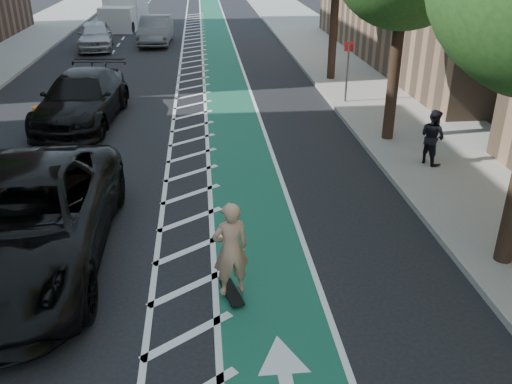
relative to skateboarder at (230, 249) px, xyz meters
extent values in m
plane|color=black|center=(-2.30, 0.36, -1.05)|extent=(120.00, 120.00, 0.00)
cube|color=#164F40|center=(0.70, 10.36, -1.04)|extent=(2.00, 90.00, 0.01)
cube|color=silver|center=(-0.80, 10.36, -1.04)|extent=(1.40, 90.00, 0.01)
cube|color=gray|center=(7.20, 10.36, -0.97)|extent=(5.00, 90.00, 0.15)
cube|color=gray|center=(4.75, 10.36, -0.97)|extent=(0.12, 90.00, 0.16)
cylinder|color=#382619|center=(5.60, 8.36, 1.15)|extent=(0.36, 0.36, 4.40)
cylinder|color=#382619|center=(5.60, 16.36, 1.15)|extent=(0.36, 0.36, 4.40)
cylinder|color=#4C4C4C|center=(5.30, 12.36, 0.15)|extent=(0.08, 0.08, 2.40)
cube|color=red|center=(5.30, 12.36, 1.25)|extent=(0.35, 0.02, 0.35)
cube|color=black|center=(0.00, 0.00, -0.94)|extent=(0.46, 0.91, 0.03)
cylinder|color=black|center=(-0.16, 0.26, -1.01)|extent=(0.05, 0.07, 0.07)
cylinder|color=black|center=(0.01, 0.30, -1.01)|extent=(0.05, 0.07, 0.07)
cylinder|color=black|center=(-0.01, -0.30, -1.01)|extent=(0.05, 0.07, 0.07)
cylinder|color=black|center=(0.16, -0.26, -1.01)|extent=(0.05, 0.07, 0.07)
imported|color=tan|center=(0.00, 0.00, 0.00)|extent=(0.77, 0.60, 1.85)
imported|color=black|center=(-4.07, 1.58, -0.06)|extent=(3.34, 7.14, 1.98)
imported|color=black|center=(-4.70, 11.12, -0.17)|extent=(2.98, 6.25, 1.76)
imported|color=#A8A8AD|center=(-6.60, 25.48, -0.23)|extent=(2.46, 4.96, 1.62)
imported|color=#5D5E62|center=(-3.14, 26.95, -0.21)|extent=(1.99, 5.16, 1.68)
imported|color=black|center=(6.12, 5.72, -0.09)|extent=(0.88, 0.96, 1.60)
cube|color=silver|center=(-5.75, 34.50, 0.09)|extent=(2.92, 3.91, 2.27)
cube|color=silver|center=(-6.09, 31.80, -0.20)|extent=(2.47, 2.08, 1.70)
cylinder|color=black|center=(-7.15, 31.48, -0.65)|extent=(0.38, 0.82, 0.79)
cylinder|color=black|center=(-5.13, 31.22, -0.65)|extent=(0.38, 0.82, 0.79)
cylinder|color=black|center=(-6.65, 35.53, -0.65)|extent=(0.38, 0.82, 0.79)
cylinder|color=black|center=(-4.63, 35.27, -0.65)|extent=(0.38, 0.82, 0.79)
cylinder|color=orange|center=(-5.90, 10.12, -0.59)|extent=(0.52, 0.52, 0.90)
cylinder|color=silver|center=(-5.90, 10.12, -0.74)|extent=(0.53, 0.53, 0.12)
cylinder|color=silver|center=(-5.90, 10.12, -0.46)|extent=(0.53, 0.53, 0.12)
cylinder|color=black|center=(-5.90, 10.12, -1.03)|extent=(0.66, 0.66, 0.04)
cylinder|color=orange|center=(-5.01, 14.86, -0.58)|extent=(0.54, 0.54, 0.93)
cylinder|color=silver|center=(-5.01, 14.86, -0.74)|extent=(0.55, 0.55, 0.12)
cylinder|color=silver|center=(-5.01, 14.86, -0.45)|extent=(0.55, 0.55, 0.12)
cylinder|color=black|center=(-5.01, 14.86, -1.02)|extent=(0.68, 0.68, 0.04)
camera|label=1|loc=(-0.38, -8.38, 5.11)|focal=38.00mm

